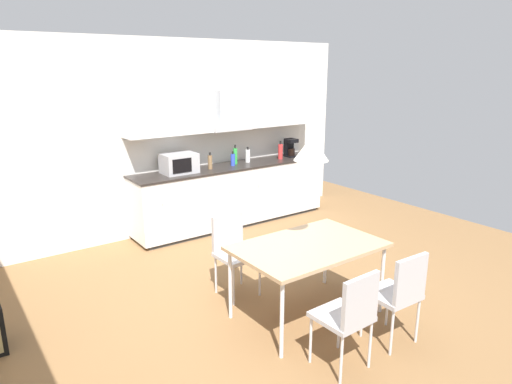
# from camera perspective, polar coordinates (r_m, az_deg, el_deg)

# --- Properties ---
(ground_plane) EXTENTS (8.59, 7.84, 0.02)m
(ground_plane) POSITION_cam_1_polar(r_m,az_deg,el_deg) (4.90, 0.40, -13.94)
(ground_plane) COLOR brown
(wall_back) EXTENTS (6.87, 0.10, 2.79)m
(wall_back) POSITION_cam_1_polar(r_m,az_deg,el_deg) (6.68, -13.34, 6.40)
(wall_back) COLOR silver
(wall_back) RESTS_ON ground_plane
(kitchen_counter) EXTENTS (3.20, 0.64, 0.94)m
(kitchen_counter) POSITION_cam_1_polar(r_m,az_deg,el_deg) (7.11, -2.94, -0.30)
(kitchen_counter) COLOR #333333
(kitchen_counter) RESTS_ON ground_plane
(backsplash_tile) EXTENTS (3.18, 0.02, 0.49)m
(backsplash_tile) POSITION_cam_1_polar(r_m,az_deg,el_deg) (7.20, -4.31, 5.67)
(backsplash_tile) COLOR silver
(backsplash_tile) RESTS_ON kitchen_counter
(upper_wall_cabinets) EXTENTS (3.18, 0.40, 0.58)m
(upper_wall_cabinets) POSITION_cam_1_polar(r_m,az_deg,el_deg) (6.99, -3.72, 10.09)
(upper_wall_cabinets) COLOR silver
(microwave) EXTENTS (0.48, 0.35, 0.28)m
(microwave) POSITION_cam_1_polar(r_m,az_deg,el_deg) (6.54, -9.58, 3.56)
(microwave) COLOR #ADADB2
(microwave) RESTS_ON kitchen_counter
(coffee_maker) EXTENTS (0.18, 0.19, 0.30)m
(coffee_maker) POSITION_cam_1_polar(r_m,az_deg,el_deg) (7.68, 4.28, 5.56)
(coffee_maker) COLOR black
(coffee_maker) RESTS_ON kitchen_counter
(bottle_brown) EXTENTS (0.07, 0.07, 0.25)m
(bottle_brown) POSITION_cam_1_polar(r_m,az_deg,el_deg) (6.74, -5.76, 3.76)
(bottle_brown) COLOR brown
(bottle_brown) RESTS_ON kitchen_counter
(bottle_white) EXTENTS (0.08, 0.08, 0.24)m
(bottle_white) POSITION_cam_1_polar(r_m,az_deg,el_deg) (7.20, -1.04, 4.57)
(bottle_white) COLOR white
(bottle_white) RESTS_ON kitchen_counter
(bottle_green) EXTENTS (0.06, 0.06, 0.30)m
(bottle_green) POSITION_cam_1_polar(r_m,az_deg,el_deg) (7.06, -2.61, 4.54)
(bottle_green) COLOR green
(bottle_green) RESTS_ON kitchen_counter
(bottle_red) EXTENTS (0.08, 0.08, 0.29)m
(bottle_red) POSITION_cam_1_polar(r_m,az_deg,el_deg) (7.45, 3.07, 5.10)
(bottle_red) COLOR red
(bottle_red) RESTS_ON kitchen_counter
(bottle_blue) EXTENTS (0.07, 0.07, 0.22)m
(bottle_blue) POSITION_cam_1_polar(r_m,az_deg,el_deg) (6.96, -2.91, 4.07)
(bottle_blue) COLOR blue
(bottle_blue) RESTS_ON kitchen_counter
(dining_table) EXTENTS (1.40, 0.91, 0.75)m
(dining_table) POSITION_cam_1_polar(r_m,az_deg,el_deg) (4.44, 6.53, -7.11)
(dining_table) COLOR tan
(dining_table) RESTS_ON ground_plane
(chair_near_left) EXTENTS (0.41, 0.41, 0.87)m
(chair_near_left) POSITION_cam_1_polar(r_m,az_deg,el_deg) (3.78, 11.64, -14.41)
(chair_near_left) COLOR #B2B2B7
(chair_near_left) RESTS_ON ground_plane
(chair_far_left) EXTENTS (0.41, 0.41, 0.87)m
(chair_far_left) POSITION_cam_1_polar(r_m,az_deg,el_deg) (4.93, -2.90, -6.78)
(chair_far_left) COLOR #B2B2B7
(chair_far_left) RESTS_ON ground_plane
(chair_near_right) EXTENTS (0.42, 0.42, 0.87)m
(chair_near_right) POSITION_cam_1_polar(r_m,az_deg,el_deg) (4.22, 17.52, -11.53)
(chair_near_right) COLOR #B2B2B7
(chair_near_right) RESTS_ON ground_plane
(pendant_lamp) EXTENTS (0.32, 0.32, 0.22)m
(pendant_lamp) POSITION_cam_1_polar(r_m,az_deg,el_deg) (4.16, 6.94, 5.43)
(pendant_lamp) COLOR silver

